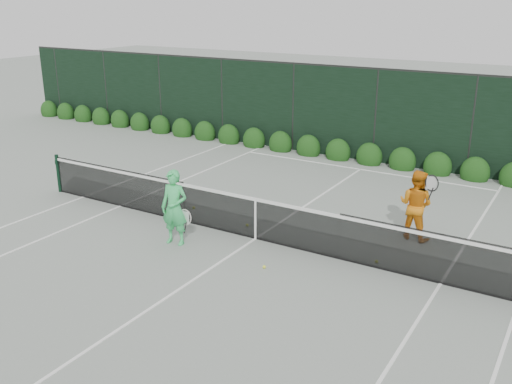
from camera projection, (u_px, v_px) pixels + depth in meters
The scene contains 8 objects.
ground at pixel (256, 239), 12.84m from camera, with size 80.00×80.00×0.00m, color gray.
tennis_net at pixel (255, 217), 12.68m from camera, with size 12.90×0.10×1.07m.
player_woman at pixel (174, 208), 12.35m from camera, with size 0.68×0.50×1.67m.
player_man at pixel (416, 205), 12.63m from camera, with size 0.93×0.72×1.60m.
court_lines at pixel (256, 239), 12.83m from camera, with size 11.03×23.83×0.01m.
windscreen_fence at pixel (177, 213), 10.15m from camera, with size 32.00×21.07×3.06m.
hedge_row at pixel (369, 157), 18.55m from camera, with size 31.66×0.65×0.94m.
tennis_balls at pixel (248, 232), 13.11m from camera, with size 5.19×2.06×0.07m.
Camera 1 is at (6.12, -10.09, 5.16)m, focal length 40.00 mm.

